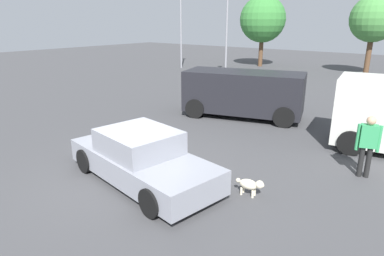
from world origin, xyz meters
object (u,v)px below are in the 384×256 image
object	(u,v)px
dog	(250,185)
suv_dark	(243,92)
sedan_foreground	(141,158)
pedestrian	(368,142)
light_post_mid	(181,7)
light_post_far	(227,18)

from	to	relation	value
dog	suv_dark	distance (m)	6.83
sedan_foreground	suv_dark	distance (m)	6.86
pedestrian	light_post_mid	size ratio (longest dim) A/B	0.22
suv_dark	light_post_mid	size ratio (longest dim) A/B	0.69
dog	light_post_mid	size ratio (longest dim) A/B	0.09
dog	pedestrian	world-z (taller)	pedestrian
light_post_far	dog	bearing A→B (deg)	-55.16
suv_dark	light_post_far	bearing A→B (deg)	-70.20
dog	sedan_foreground	bearing A→B (deg)	-165.63
suv_dark	pedestrian	world-z (taller)	suv_dark
dog	pedestrian	bearing A→B (deg)	49.08
light_post_mid	light_post_far	size ratio (longest dim) A/B	1.27
suv_dark	pedestrian	distance (m)	6.19
dog	light_post_mid	world-z (taller)	light_post_mid
suv_dark	light_post_mid	bearing A→B (deg)	-57.38
light_post_far	suv_dark	bearing A→B (deg)	-53.25
suv_dark	light_post_mid	distance (m)	16.13
suv_dark	light_post_far	world-z (taller)	light_post_far
sedan_foreground	pedestrian	xyz separation A→B (m)	(4.33, 3.70, 0.37)
dog	suv_dark	world-z (taller)	suv_dark
sedan_foreground	suv_dark	xyz separation A→B (m)	(-1.05, 6.77, 0.44)
light_post_mid	sedan_foreground	bearing A→B (deg)	-52.54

